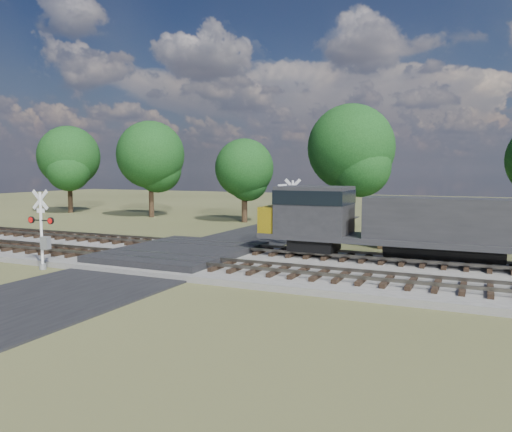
% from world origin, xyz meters
% --- Properties ---
extents(ground, '(160.00, 160.00, 0.00)m').
position_xyz_m(ground, '(0.00, 0.00, 0.00)').
color(ground, '#444826').
rests_on(ground, ground).
extents(ballast_bed, '(140.00, 10.00, 0.30)m').
position_xyz_m(ballast_bed, '(10.00, 0.50, 0.15)').
color(ballast_bed, gray).
rests_on(ballast_bed, ground).
extents(road, '(7.00, 60.00, 0.08)m').
position_xyz_m(road, '(0.00, 0.00, 0.04)').
color(road, black).
rests_on(road, ground).
extents(crossing_panel, '(7.00, 9.00, 0.62)m').
position_xyz_m(crossing_panel, '(0.00, 0.50, 0.32)').
color(crossing_panel, '#262628').
rests_on(crossing_panel, ground).
extents(track_near, '(140.00, 2.60, 0.33)m').
position_xyz_m(track_near, '(3.12, -2.00, 0.41)').
color(track_near, black).
rests_on(track_near, ballast_bed).
extents(track_far, '(140.00, 2.60, 0.33)m').
position_xyz_m(track_far, '(3.12, 3.00, 0.41)').
color(track_far, black).
rests_on(track_far, ballast_bed).
extents(crossing_signal_near, '(1.65, 0.36, 4.10)m').
position_xyz_m(crossing_signal_near, '(-4.77, -5.00, 1.70)').
color(crossing_signal_near, silver).
rests_on(crossing_signal_near, ground).
extents(crossing_signal_far, '(1.83, 0.40, 4.53)m').
position_xyz_m(crossing_signal_far, '(3.95, 7.73, 1.88)').
color(crossing_signal_far, silver).
rests_on(crossing_signal_far, ground).
extents(equipment_shed, '(3.98, 3.98, 2.70)m').
position_xyz_m(equipment_shed, '(11.29, 10.63, 1.37)').
color(equipment_shed, '#452C1D').
rests_on(equipment_shed, ground).
extents(treeline, '(82.86, 9.27, 10.80)m').
position_xyz_m(treeline, '(6.22, 20.67, 6.50)').
color(treeline, black).
rests_on(treeline, ground).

